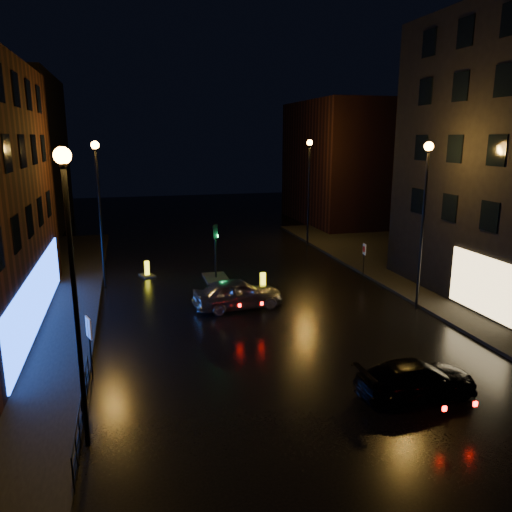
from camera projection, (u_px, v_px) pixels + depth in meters
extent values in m
plane|color=black|center=(317.00, 380.00, 18.09)|extent=(120.00, 120.00, 0.00)
cube|color=black|center=(491.00, 287.00, 29.04)|extent=(12.00, 44.00, 0.15)
cube|color=black|center=(14.00, 155.00, 45.43)|extent=(8.00, 16.00, 14.00)
cube|color=black|center=(341.00, 163.00, 50.48)|extent=(8.00, 14.00, 12.00)
cylinder|color=black|center=(76.00, 313.00, 13.35)|extent=(0.14, 0.14, 8.00)
cylinder|color=black|center=(63.00, 162.00, 12.41)|extent=(0.20, 0.20, 0.25)
sphere|color=orange|center=(62.00, 155.00, 12.38)|extent=(0.44, 0.44, 0.44)
cylinder|color=black|center=(100.00, 220.00, 28.40)|extent=(0.14, 0.14, 8.00)
cylinder|color=black|center=(95.00, 148.00, 27.46)|extent=(0.20, 0.20, 0.25)
sphere|color=orange|center=(95.00, 145.00, 27.43)|extent=(0.44, 0.44, 0.44)
cylinder|color=black|center=(422.00, 232.00, 24.72)|extent=(0.14, 0.14, 8.00)
cylinder|color=black|center=(429.00, 150.00, 23.78)|extent=(0.20, 0.20, 0.25)
sphere|color=orange|center=(429.00, 146.00, 23.75)|extent=(0.44, 0.44, 0.44)
cylinder|color=black|center=(308.00, 196.00, 39.77)|extent=(0.14, 0.14, 8.00)
cylinder|color=black|center=(310.00, 145.00, 38.83)|extent=(0.20, 0.20, 0.25)
sphere|color=orange|center=(310.00, 143.00, 38.80)|extent=(0.44, 0.44, 0.44)
cube|color=black|center=(216.00, 278.00, 30.94)|extent=(1.40, 2.40, 0.12)
cylinder|color=black|center=(216.00, 257.00, 30.63)|extent=(0.12, 0.12, 2.80)
cube|color=black|center=(215.00, 231.00, 30.26)|extent=(0.28, 0.22, 0.90)
cylinder|color=#0CFF59|center=(217.00, 236.00, 30.36)|extent=(0.05, 0.18, 0.18)
cylinder|color=black|center=(81.00, 398.00, 14.95)|extent=(0.05, 6.00, 0.05)
cylinder|color=black|center=(82.00, 412.00, 15.06)|extent=(0.04, 6.00, 0.04)
cylinder|color=black|center=(73.00, 476.00, 12.23)|extent=(0.04, 0.04, 1.00)
cylinder|color=black|center=(82.00, 412.00, 15.06)|extent=(0.04, 0.04, 1.00)
cylinder|color=black|center=(88.00, 369.00, 17.88)|extent=(0.04, 0.04, 1.00)
imported|color=#9DA0A5|center=(238.00, 294.00, 25.52)|extent=(4.74, 2.30, 1.56)
imported|color=black|center=(417.00, 379.00, 16.87)|extent=(4.32, 1.88, 1.24)
cube|color=black|center=(263.00, 290.00, 28.60)|extent=(0.98, 1.32, 0.10)
cube|color=yellow|center=(263.00, 281.00, 28.48)|extent=(0.31, 0.22, 1.01)
cube|color=black|center=(263.00, 281.00, 28.48)|extent=(0.30, 0.07, 0.60)
cube|color=black|center=(147.00, 275.00, 31.54)|extent=(1.08, 1.31, 0.09)
cube|color=yellow|center=(147.00, 268.00, 31.43)|extent=(0.30, 0.25, 0.94)
cube|color=black|center=(147.00, 268.00, 31.43)|extent=(0.27, 0.11, 0.56)
cylinder|color=black|center=(90.00, 349.00, 18.03)|extent=(0.06, 0.06, 2.26)
cube|color=silver|center=(89.00, 328.00, 17.83)|extent=(0.24, 0.55, 0.77)
cylinder|color=#B20C0C|center=(89.00, 327.00, 17.85)|extent=(0.17, 0.43, 0.45)
cylinder|color=black|center=(364.00, 261.00, 31.27)|extent=(0.06, 0.06, 2.04)
cube|color=silver|center=(364.00, 249.00, 31.09)|extent=(0.12, 0.51, 0.70)
cylinder|color=#B20C0C|center=(364.00, 249.00, 31.09)|extent=(0.08, 0.41, 0.41)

